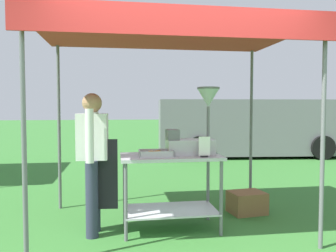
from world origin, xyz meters
TOP-DOWN VIEW (x-y plane):
  - ground_plane at (0.00, 6.00)m, footprint 70.00×70.00m
  - stall_canopy at (-0.03, 1.21)m, footprint 3.08×2.06m
  - donut_cart at (-0.03, 1.11)m, footprint 1.17×0.66m
  - donut_tray at (-0.21, 1.03)m, footprint 0.39×0.27m
  - donut_fryer at (0.27, 1.13)m, footprint 0.63×0.28m
  - menu_sign at (0.33, 0.90)m, footprint 0.13×0.05m
  - vendor at (-0.92, 1.10)m, footprint 0.46×0.53m
  - supply_crate at (1.11, 1.58)m, footprint 0.51×0.43m
  - van_grey at (3.44, 7.04)m, footprint 5.79×2.49m

SIDE VIEW (x-z plane):
  - ground_plane at x=0.00m, z-range 0.00..0.00m
  - supply_crate at x=1.11m, z-range 0.00..0.29m
  - donut_cart at x=-0.03m, z-range 0.19..1.08m
  - van_grey at x=3.44m, z-range 0.03..1.72m
  - vendor at x=-0.92m, z-range 0.10..1.71m
  - donut_tray at x=-0.21m, z-range 0.88..0.95m
  - menu_sign at x=0.33m, z-range 0.87..1.10m
  - donut_fryer at x=0.27m, z-range 0.78..1.59m
  - stall_canopy at x=-0.03m, z-range 1.09..3.47m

